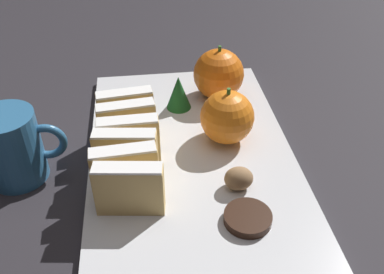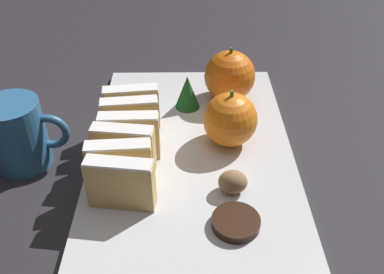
{
  "view_description": "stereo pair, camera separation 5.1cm",
  "coord_description": "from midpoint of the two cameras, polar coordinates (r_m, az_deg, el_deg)",
  "views": [
    {
      "loc": [
        -0.06,
        -0.44,
        0.38
      ],
      "look_at": [
        0.0,
        0.0,
        0.04
      ],
      "focal_mm": 40.0,
      "sensor_mm": 36.0,
      "label": 1
    },
    {
      "loc": [
        -0.01,
        -0.44,
        0.38
      ],
      "look_at": [
        0.0,
        0.0,
        0.04
      ],
      "focal_mm": 40.0,
      "sensor_mm": 36.0,
      "label": 2
    }
  ],
  "objects": [
    {
      "name": "evergreen_sprig",
      "position": [
        0.66,
        1.62,
        5.98
      ],
      "size": [
        0.04,
        0.04,
        0.05
      ],
      "color": "#195623",
      "rests_on": "serving_platter"
    },
    {
      "name": "stollen_slice_second",
      "position": [
        0.51,
        -6.82,
        -3.9
      ],
      "size": [
        0.08,
        0.03,
        0.07
      ],
      "color": "tan",
      "rests_on": "serving_platter"
    },
    {
      "name": "orange_far",
      "position": [
        0.68,
        7.22,
        8.01
      ],
      "size": [
        0.08,
        0.08,
        0.09
      ],
      "color": "orange",
      "rests_on": "serving_platter"
    },
    {
      "name": "orange_near",
      "position": [
        0.58,
        7.63,
        2.24
      ],
      "size": [
        0.07,
        0.07,
        0.08
      ],
      "color": "orange",
      "rests_on": "serving_platter"
    },
    {
      "name": "stollen_slice_fifth",
      "position": [
        0.59,
        -5.75,
        2.15
      ],
      "size": [
        0.08,
        0.03,
        0.07
      ],
      "color": "tan",
      "rests_on": "serving_platter"
    },
    {
      "name": "chocolate_cookie",
      "position": [
        0.49,
        8.92,
        -11.29
      ],
      "size": [
        0.05,
        0.05,
        0.01
      ],
      "color": "black",
      "rests_on": "serving_platter"
    },
    {
      "name": "stollen_slice_third",
      "position": [
        0.54,
        -6.39,
        -1.7
      ],
      "size": [
        0.08,
        0.03,
        0.07
      ],
      "color": "tan",
      "rests_on": "serving_platter"
    },
    {
      "name": "ground_plane",
      "position": [
        0.59,
        2.51,
        -3.36
      ],
      "size": [
        6.0,
        6.0,
        0.0
      ],
      "primitive_type": "plane",
      "color": "#28262B"
    },
    {
      "name": "stollen_slice_fourth",
      "position": [
        0.56,
        -5.71,
        0.31
      ],
      "size": [
        0.08,
        0.02,
        0.07
      ],
      "color": "tan",
      "rests_on": "serving_platter"
    },
    {
      "name": "walnut",
      "position": [
        0.52,
        8.29,
        -6.06
      ],
      "size": [
        0.04,
        0.03,
        0.03
      ],
      "color": "#8E6B47",
      "rests_on": "serving_platter"
    },
    {
      "name": "coffee_mug",
      "position": [
        0.58,
        -19.99,
        -0.09
      ],
      "size": [
        0.11,
        0.07,
        0.1
      ],
      "color": "#2D6693",
      "rests_on": "ground_plane"
    },
    {
      "name": "stollen_slice_front",
      "position": [
        0.49,
        -6.55,
        -6.31
      ],
      "size": [
        0.08,
        0.03,
        0.07
      ],
      "color": "tan",
      "rests_on": "serving_platter"
    },
    {
      "name": "serving_platter",
      "position": [
        0.58,
        2.52,
        -2.91
      ],
      "size": [
        0.27,
        0.46,
        0.01
      ],
      "color": "silver",
      "rests_on": "ground_plane"
    },
    {
      "name": "stollen_slice_sixth",
      "position": [
        0.61,
        -5.68,
        3.84
      ],
      "size": [
        0.08,
        0.03,
        0.07
      ],
      "color": "tan",
      "rests_on": "serving_platter"
    }
  ]
}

